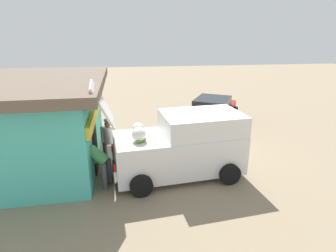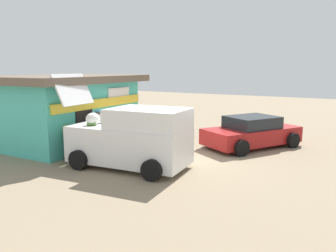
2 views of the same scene
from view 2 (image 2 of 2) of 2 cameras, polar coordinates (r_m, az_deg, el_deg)
The scene contains 8 objects.
ground_plane at distance 12.36m, azimuth 1.38°, elevation -5.96°, with size 60.00×60.00×0.00m, color gray.
storefront_bar at distance 15.78m, azimuth -16.72°, elevation 2.84°, with size 6.61×4.93×3.01m.
delivery_van at distance 11.45m, azimuth -6.02°, elevation -2.04°, with size 2.50×4.72×3.13m.
parked_sedan at distance 14.87m, azimuth 13.87°, elevation -1.07°, with size 4.52×3.68×1.32m.
vendor_standing at distance 13.71m, azimuth -11.62°, elevation -0.44°, with size 0.44×0.54×1.69m.
customer_bending at distance 12.92m, azimuth -16.36°, elevation -1.79°, with size 0.67×0.80×1.36m.
unloaded_banana_pile at distance 13.63m, azimuth -18.33°, elevation -4.06°, with size 0.88×0.94×0.46m.
paint_bucket at distance 16.14m, azimuth -5.19°, elevation -1.61°, with size 0.27×0.27×0.35m, color #BF3F33.
Camera 2 is at (-10.41, -5.76, 3.36)m, focal length 36.27 mm.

